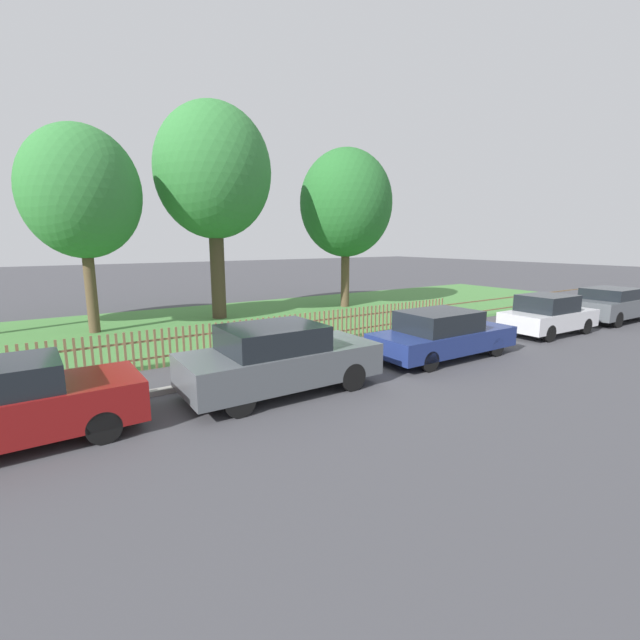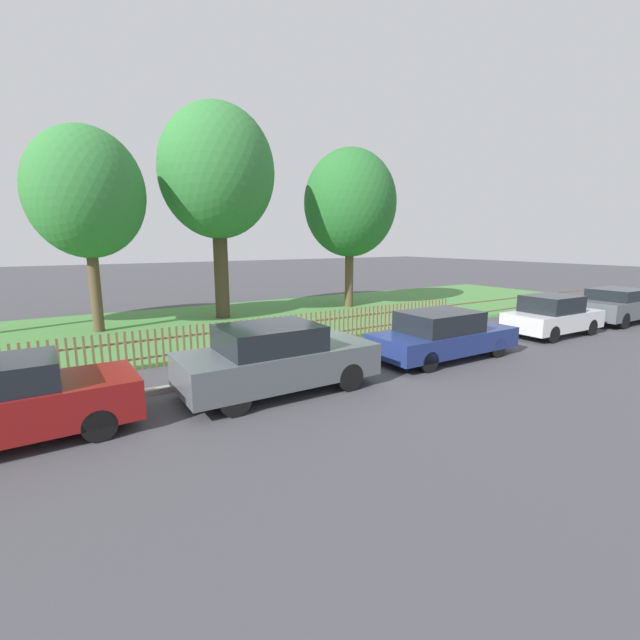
% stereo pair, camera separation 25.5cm
% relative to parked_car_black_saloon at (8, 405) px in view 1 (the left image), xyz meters
% --- Properties ---
extents(ground_plane, '(120.00, 120.00, 0.00)m').
position_rel_parked_car_black_saloon_xyz_m(ground_plane, '(6.86, 1.12, -0.73)').
color(ground_plane, '#424247').
extents(kerb_stone, '(43.23, 0.20, 0.12)m').
position_rel_parked_car_black_saloon_xyz_m(kerb_stone, '(6.86, 1.22, -0.67)').
color(kerb_stone, gray).
rests_on(kerb_stone, ground).
extents(grass_strip, '(43.23, 10.44, 0.01)m').
position_rel_parked_car_black_saloon_xyz_m(grass_strip, '(6.86, 8.51, -0.72)').
color(grass_strip, '#477F3D').
rests_on(grass_strip, ground).
extents(park_fence, '(43.23, 0.05, 1.07)m').
position_rel_parked_car_black_saloon_xyz_m(park_fence, '(6.86, 3.30, -0.19)').
color(park_fence, olive).
rests_on(park_fence, ground).
extents(parked_car_black_saloon, '(3.99, 1.73, 1.45)m').
position_rel_parked_car_black_saloon_xyz_m(parked_car_black_saloon, '(0.00, 0.00, 0.00)').
color(parked_car_black_saloon, maroon).
rests_on(parked_car_black_saloon, ground).
extents(parked_car_navy_estate, '(4.42, 1.86, 1.55)m').
position_rel_parked_car_black_saloon_xyz_m(parked_car_navy_estate, '(4.94, -0.11, 0.05)').
color(parked_car_navy_estate, '#51565B').
rests_on(parked_car_navy_estate, ground).
extents(parked_car_red_compact, '(4.53, 1.79, 1.39)m').
position_rel_parked_car_black_saloon_xyz_m(parked_car_red_compact, '(10.26, -0.14, -0.04)').
color(parked_car_red_compact, navy).
rests_on(parked_car_red_compact, ground).
extents(parked_car_white_van, '(3.83, 1.75, 1.45)m').
position_rel_parked_car_black_saloon_xyz_m(parked_car_white_van, '(15.97, -0.11, -0.01)').
color(parked_car_white_van, silver).
rests_on(parked_car_white_van, ground).
extents(parked_car_grey_coupe, '(4.43, 1.87, 1.42)m').
position_rel_parked_car_black_saloon_xyz_m(parked_car_grey_coupe, '(20.78, -0.18, 0.01)').
color(parked_car_grey_coupe, '#51565B').
rests_on(parked_car_grey_coupe, ground).
extents(covered_motorcycle, '(1.93, 0.94, 1.06)m').
position_rel_parked_car_black_saloon_xyz_m(covered_motorcycle, '(6.70, 2.39, -0.08)').
color(covered_motorcycle, black).
rests_on(covered_motorcycle, ground).
extents(tree_behind_motorcycle, '(4.00, 4.00, 7.35)m').
position_rel_parked_car_black_saloon_xyz_m(tree_behind_motorcycle, '(2.18, 9.32, 4.29)').
color(tree_behind_motorcycle, brown).
rests_on(tree_behind_motorcycle, ground).
extents(tree_mid_park, '(4.80, 4.80, 8.97)m').
position_rel_parked_car_black_saloon_xyz_m(tree_mid_park, '(7.16, 9.68, 5.43)').
color(tree_mid_park, '#473828').
rests_on(tree_mid_park, ground).
extents(tree_far_left, '(4.58, 4.58, 7.84)m').
position_rel_parked_car_black_saloon_xyz_m(tree_far_left, '(13.78, 9.31, 4.45)').
color(tree_far_left, brown).
rests_on(tree_far_left, ground).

